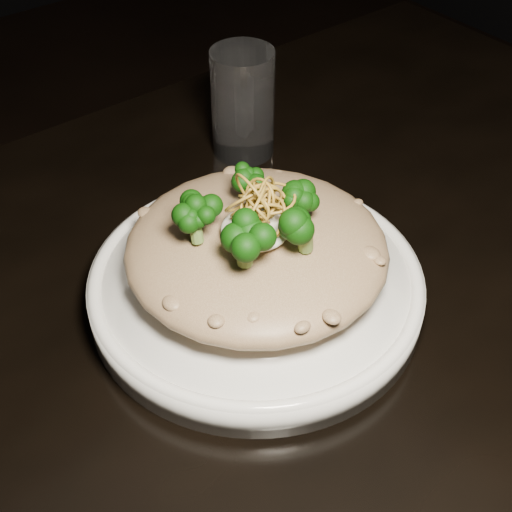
{
  "coord_description": "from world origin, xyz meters",
  "views": [
    {
      "loc": [
        -0.36,
        -0.37,
        1.23
      ],
      "look_at": [
        -0.07,
        0.0,
        0.81
      ],
      "focal_mm": 50.0,
      "sensor_mm": 36.0,
      "label": 1
    }
  ],
  "objects": [
    {
      "name": "plate",
      "position": [
        -0.07,
        0.0,
        0.77
      ],
      "size": [
        0.31,
        0.31,
        0.03
      ],
      "primitive_type": "cylinder",
      "color": "white",
      "rests_on": "table"
    },
    {
      "name": "risotto",
      "position": [
        -0.07,
        0.01,
        0.81
      ],
      "size": [
        0.24,
        0.24,
        0.05
      ],
      "primitive_type": "ellipsoid",
      "color": "brown",
      "rests_on": "plate"
    },
    {
      "name": "table",
      "position": [
        0.0,
        0.0,
        0.67
      ],
      "size": [
        1.1,
        0.8,
        0.75
      ],
      "color": "black",
      "rests_on": "ground"
    },
    {
      "name": "broccoli",
      "position": [
        -0.07,
        0.01,
        0.86
      ],
      "size": [
        0.13,
        0.13,
        0.05
      ],
      "primitive_type": null,
      "color": "black",
      "rests_on": "risotto"
    },
    {
      "name": "cheese",
      "position": [
        -0.08,
        -0.0,
        0.84
      ],
      "size": [
        0.06,
        0.06,
        0.02
      ],
      "primitive_type": "ellipsoid",
      "color": "silver",
      "rests_on": "risotto"
    },
    {
      "name": "drinking_glass",
      "position": [
        0.07,
        0.21,
        0.81
      ],
      "size": [
        0.09,
        0.09,
        0.13
      ],
      "primitive_type": "cylinder",
      "rotation": [
        0.0,
        0.0,
        -0.3
      ],
      "color": "silver",
      "rests_on": "table"
    },
    {
      "name": "shallots",
      "position": [
        -0.07,
        0.0,
        0.87
      ],
      "size": [
        0.06,
        0.06,
        0.04
      ],
      "primitive_type": null,
      "color": "olive",
      "rests_on": "cheese"
    }
  ]
}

